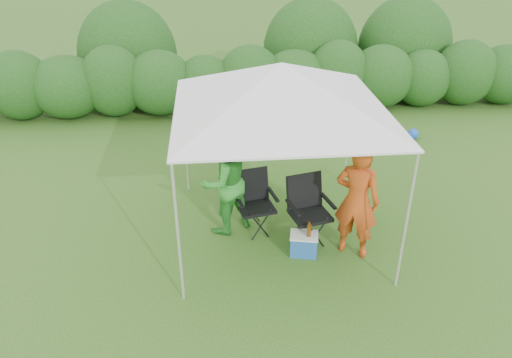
{
  "coord_description": "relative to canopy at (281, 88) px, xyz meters",
  "views": [
    {
      "loc": [
        -0.99,
        -6.29,
        4.76
      ],
      "look_at": [
        -0.37,
        0.4,
        1.05
      ],
      "focal_mm": 35.0,
      "sensor_mm": 36.0,
      "label": 1
    }
  ],
  "objects": [
    {
      "name": "ground",
      "position": [
        0.0,
        -0.5,
        -2.46
      ],
      "size": [
        70.0,
        70.0,
        0.0
      ],
      "primitive_type": "plane",
      "color": "#38621E"
    },
    {
      "name": "hedge",
      "position": [
        0.11,
        5.5,
        -1.64
      ],
      "size": [
        15.31,
        1.53,
        1.8
      ],
      "color": "#204D18",
      "rests_on": "ground"
    },
    {
      "name": "canopy",
      "position": [
        0.0,
        0.0,
        0.0
      ],
      "size": [
        3.1,
        3.1,
        2.83
      ],
      "color": "silver",
      "rests_on": "ground"
    },
    {
      "name": "chair_right",
      "position": [
        0.44,
        -0.2,
        -1.86
      ],
      "size": [
        0.76,
        0.72,
        1.06
      ],
      "rotation": [
        0.0,
        0.0,
        0.24
      ],
      "color": "black",
      "rests_on": "ground"
    },
    {
      "name": "chair_left",
      "position": [
        -0.38,
        0.13,
        -1.89
      ],
      "size": [
        0.72,
        0.68,
        1.02
      ],
      "rotation": [
        0.0,
        0.0,
        0.22
      ],
      "color": "black",
      "rests_on": "ground"
    },
    {
      "name": "man",
      "position": [
        1.08,
        -0.67,
        -1.54
      ],
      "size": [
        0.8,
        0.72,
        1.84
      ],
      "primitive_type": "imported",
      "rotation": [
        0.0,
        0.0,
        2.6
      ],
      "color": "#C44516",
      "rests_on": "ground"
    },
    {
      "name": "woman",
      "position": [
        -0.86,
        0.15,
        -1.56
      ],
      "size": [
        1.1,
        1.03,
        1.8
      ],
      "primitive_type": "imported",
      "rotation": [
        0.0,
        0.0,
        3.68
      ],
      "color": "green",
      "rests_on": "ground"
    },
    {
      "name": "cooler",
      "position": [
        0.31,
        -0.66,
        -2.28
      ],
      "size": [
        0.48,
        0.39,
        0.36
      ],
      "rotation": [
        0.0,
        0.0,
        -0.21
      ],
      "color": "#245AA7",
      "rests_on": "ground"
    },
    {
      "name": "bottle",
      "position": [
        0.37,
        -0.7,
        -1.98
      ],
      "size": [
        0.07,
        0.07,
        0.25
      ],
      "primitive_type": "cylinder",
      "color": "#592D0C",
      "rests_on": "cooler"
    },
    {
      "name": "lawn_toy",
      "position": [
        3.36,
        3.53,
        -2.32
      ],
      "size": [
        0.61,
        0.51,
        0.31
      ],
      "color": "yellow",
      "rests_on": "ground"
    }
  ]
}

